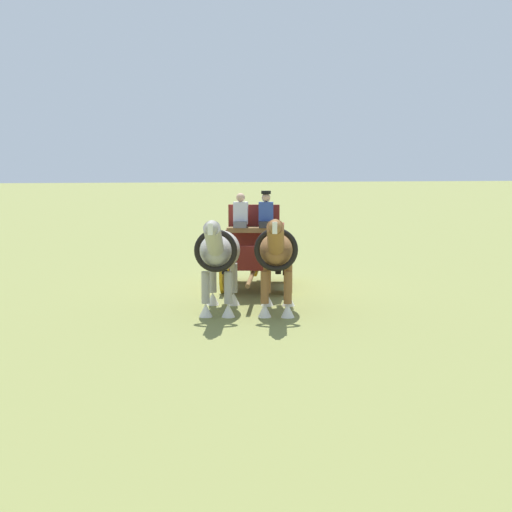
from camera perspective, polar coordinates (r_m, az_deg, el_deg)
ground_plane at (r=21.62m, az=0.04°, el=-2.24°), size 220.00×220.00×0.00m
show_wagon at (r=21.29m, az=0.01°, el=0.74°), size 5.60×2.43×2.67m
draft_horse_near at (r=17.79m, az=1.52°, el=0.22°), size 3.00×1.36×2.23m
draft_horse_off at (r=17.88m, az=-2.65°, el=0.18°), size 3.10×1.37×2.20m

